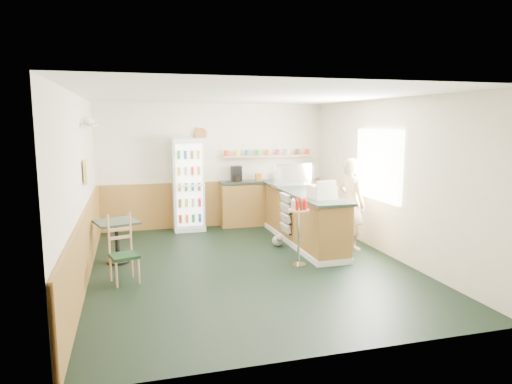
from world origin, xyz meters
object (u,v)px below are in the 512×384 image
object	(u,v)px
display_case	(292,176)
shopkeeper	(351,204)
drinks_fridge	(188,185)
cafe_chair	(124,246)
cash_register	(322,192)
cafe_table	(117,233)
condiment_stand	(299,220)

from	to	relation	value
display_case	shopkeeper	distance (m)	1.46
display_case	shopkeeper	xyz separation A→B (m)	(0.70, -1.21, -0.40)
drinks_fridge	shopkeeper	distance (m)	3.51
shopkeeper	cafe_chair	bearing A→B (deg)	84.06
cash_register	cafe_table	world-z (taller)	cash_register
condiment_stand	drinks_fridge	bearing A→B (deg)	115.44
drinks_fridge	cafe_chair	bearing A→B (deg)	-114.01
display_case	cash_register	bearing A→B (deg)	-90.00
shopkeeper	cafe_chair	size ratio (longest dim) A/B	1.67
drinks_fridge	condiment_stand	xyz separation A→B (m)	(1.40, -2.94, -0.24)
cafe_table	display_case	bearing A→B (deg)	15.64
shopkeeper	cafe_table	world-z (taller)	shopkeeper
cash_register	condiment_stand	bearing A→B (deg)	-149.32
display_case	condiment_stand	xyz separation A→B (m)	(-0.57, -1.88, -0.49)
drinks_fridge	cafe_table	xyz separation A→B (m)	(-1.43, -2.02, -0.49)
cash_register	condiment_stand	xyz separation A→B (m)	(-0.57, -0.40, -0.38)
condiment_stand	cafe_chair	xyz separation A→B (m)	(-2.71, -0.01, -0.22)
shopkeeper	cafe_table	bearing A→B (deg)	70.89
drinks_fridge	shopkeeper	xyz separation A→B (m)	(2.67, -2.28, -0.15)
display_case	cash_register	distance (m)	1.48
shopkeeper	cafe_table	distance (m)	4.12
drinks_fridge	condiment_stand	bearing A→B (deg)	-64.56
cash_register	cafe_table	xyz separation A→B (m)	(-3.40, 0.52, -0.62)
drinks_fridge	cafe_chair	distance (m)	3.26
cash_register	cafe_table	size ratio (longest dim) A/B	0.51
display_case	cafe_table	xyz separation A→B (m)	(-3.40, -0.95, -0.74)
condiment_stand	cafe_chair	distance (m)	2.72
cash_register	display_case	bearing A→B (deg)	85.32
display_case	cash_register	world-z (taller)	display_case
display_case	cafe_chair	bearing A→B (deg)	-150.17
cash_register	shopkeeper	world-z (taller)	shopkeeper
cafe_table	cash_register	bearing A→B (deg)	-8.69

